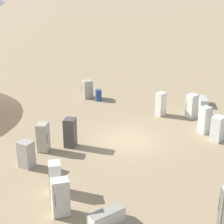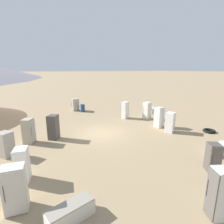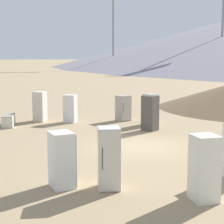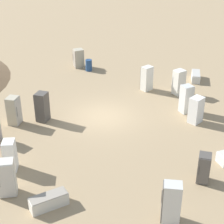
# 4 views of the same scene
# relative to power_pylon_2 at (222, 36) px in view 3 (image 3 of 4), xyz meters

# --- Properties ---
(ground_plane) EXTENTS (1000.00, 1000.00, 0.00)m
(ground_plane) POSITION_rel_power_pylon_2_xyz_m (25.13, 85.19, -9.41)
(ground_plane) COLOR #9E8460
(power_pylon_2) EXTENTS (10.59, 3.63, 30.26)m
(power_pylon_2) POSITION_rel_power_pylon_2_xyz_m (0.00, 0.00, 0.00)
(power_pylon_2) COLOR gray
(power_pylon_2) RESTS_ON ground_plane
(power_pylon_3) EXTENTS (10.07, 3.45, 28.77)m
(power_pylon_3) POSITION_rel_power_pylon_2_xyz_m (29.21, -14.93, -0.46)
(power_pylon_3) COLOR gray
(power_pylon_3) RESTS_ON ground_plane
(discarded_fridge_1) EXTENTS (0.77, 0.89, 1.82)m
(discarded_fridge_1) POSITION_rel_power_pylon_2_xyz_m (30.93, 78.80, -8.50)
(discarded_fridge_1) COLOR beige
(discarded_fridge_1) RESTS_ON ground_plane
(discarded_fridge_2) EXTENTS (1.03, 1.02, 1.55)m
(discarded_fridge_2) POSITION_rel_power_pylon_2_xyz_m (25.84, 78.39, -8.63)
(discarded_fridge_2) COLOR #A89E93
(discarded_fridge_2) RESTS_ON ground_plane
(discarded_fridge_3) EXTENTS (0.97, 0.96, 1.79)m
(discarded_fridge_3) POSITION_rel_power_pylon_2_xyz_m (24.28, 79.78, -8.52)
(discarded_fridge_3) COLOR #B2A88E
(discarded_fridge_3) RESTS_ON ground_plane
(discarded_fridge_4) EXTENTS (0.99, 0.99, 1.87)m
(discarded_fridge_4) POSITION_rel_power_pylon_2_xyz_m (24.40, 81.48, -8.47)
(discarded_fridge_4) COLOR #4C4742
(discarded_fridge_4) RESTS_ON ground_plane
(discarded_fridge_7) EXTENTS (0.92, 1.78, 0.63)m
(discarded_fridge_7) POSITION_rel_power_pylon_2_xyz_m (32.39, 80.42, -9.09)
(discarded_fridge_7) COLOR beige
(discarded_fridge_7) RESTS_ON ground_plane
(discarded_fridge_8) EXTENTS (0.95, 1.00, 1.69)m
(discarded_fridge_8) POSITION_rel_power_pylon_2_xyz_m (27.66, 90.40, -8.56)
(discarded_fridge_8) COLOR white
(discarded_fridge_8) RESTS_ON ground_plane
(discarded_fridge_11) EXTENTS (0.84, 0.76, 1.66)m
(discarded_fridge_11) POSITION_rel_power_pylon_2_xyz_m (29.02, 79.12, -8.58)
(discarded_fridge_11) COLOR white
(discarded_fridge_11) RESTS_ON ground_plane
(discarded_fridge_12) EXTENTS (0.83, 0.89, 1.83)m
(discarded_fridge_12) POSITION_rel_power_pylon_2_xyz_m (23.60, 91.33, -8.49)
(discarded_fridge_12) COLOR silver
(discarded_fridge_12) RESTS_ON ground_plane
(discarded_fridge_13) EXTENTS (0.73, 0.80, 1.87)m
(discarded_fridge_13) POSITION_rel_power_pylon_2_xyz_m (26.24, 90.51, -8.48)
(discarded_fridge_13) COLOR silver
(discarded_fridge_13) RESTS_ON ground_plane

